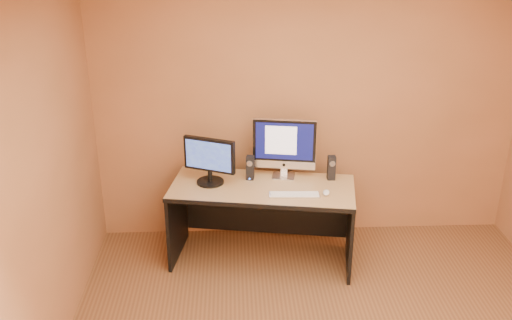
{
  "coord_description": "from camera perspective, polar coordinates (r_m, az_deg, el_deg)",
  "views": [
    {
      "loc": [
        -0.71,
        -3.08,
        2.92
      ],
      "look_at": [
        -0.52,
        1.36,
        1.05
      ],
      "focal_mm": 40.0,
      "sensor_mm": 36.0,
      "label": 1
    }
  ],
  "objects": [
    {
      "name": "cable_a",
      "position": [
        5.31,
        3.27,
        -1.26
      ],
      "size": [
        0.03,
        0.22,
        0.01
      ],
      "primitive_type": "cylinder",
      "rotation": [
        1.57,
        0.0,
        0.08
      ],
      "color": "black",
      "rests_on": "desk"
    },
    {
      "name": "keyboard",
      "position": [
        4.88,
        3.88,
        -3.48
      ],
      "size": [
        0.44,
        0.14,
        0.02
      ],
      "primitive_type": "cube",
      "rotation": [
        0.0,
        0.0,
        -0.05
      ],
      "color": "silver",
      "rests_on": "desk"
    },
    {
      "name": "walls",
      "position": [
        3.55,
        9.34,
        -4.6
      ],
      "size": [
        4.0,
        4.0,
        2.6
      ],
      "primitive_type": null,
      "color": "#A16641",
      "rests_on": "ground"
    },
    {
      "name": "second_monitor",
      "position": [
        5.03,
        -4.66,
        -0.11
      ],
      "size": [
        0.54,
        0.41,
        0.42
      ],
      "primitive_type": null,
      "rotation": [
        0.0,
        0.0,
        -0.41
      ],
      "color": "black",
      "rests_on": "desk"
    },
    {
      "name": "speaker_right",
      "position": [
        5.18,
        7.55,
        -0.78
      ],
      "size": [
        0.07,
        0.07,
        0.22
      ],
      "primitive_type": null,
      "rotation": [
        0.0,
        0.0,
        0.0
      ],
      "color": "black",
      "rests_on": "desk"
    },
    {
      "name": "speaker_left",
      "position": [
        5.14,
        -0.59,
        -0.77
      ],
      "size": [
        0.08,
        0.08,
        0.22
      ],
      "primitive_type": null,
      "rotation": [
        0.0,
        0.0,
        -0.18
      ],
      "color": "black",
      "rests_on": "desk"
    },
    {
      "name": "imac",
      "position": [
        5.12,
        2.83,
        1.16
      ],
      "size": [
        0.6,
        0.31,
        0.56
      ],
      "primitive_type": null,
      "rotation": [
        0.0,
        0.0,
        -0.17
      ],
      "color": "silver",
      "rests_on": "desk"
    },
    {
      "name": "mouse",
      "position": [
        4.93,
        7.04,
        -3.24
      ],
      "size": [
        0.08,
        0.11,
        0.04
      ],
      "primitive_type": "ellipsoid",
      "rotation": [
        0.0,
        0.0,
        -0.23
      ],
      "color": "white",
      "rests_on": "desk"
    },
    {
      "name": "cable_b",
      "position": [
        5.3,
        3.01,
        -1.3
      ],
      "size": [
        0.13,
        0.14,
        0.01
      ],
      "primitive_type": "cylinder",
      "rotation": [
        1.57,
        0.0,
        -0.74
      ],
      "color": "black",
      "rests_on": "desk"
    },
    {
      "name": "desk",
      "position": [
        5.21,
        0.61,
        -6.38
      ],
      "size": [
        1.71,
        0.96,
        0.75
      ],
      "primitive_type": null,
      "rotation": [
        0.0,
        0.0,
        -0.17
      ],
      "color": "tan",
      "rests_on": "ground"
    }
  ]
}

